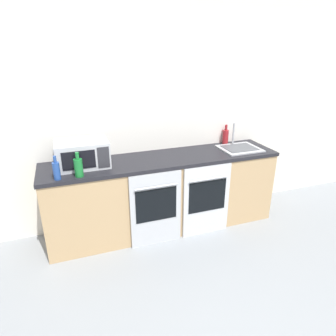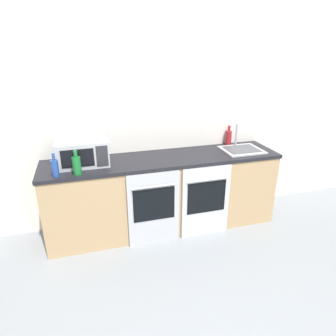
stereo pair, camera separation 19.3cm
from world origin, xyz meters
The scene contains 9 objects.
wall_back centered at (0.00, 2.33, 1.30)m, with size 10.00×0.06×2.60m.
counter_back centered at (0.00, 2.01, 0.45)m, with size 2.67×0.61×0.89m.
oven_left centered at (-0.19, 1.70, 0.43)m, with size 0.56×0.06×0.85m.
oven_right centered at (0.40, 1.70, 0.43)m, with size 0.56×0.06×0.85m.
microwave centered at (-0.87, 2.06, 1.02)m, with size 0.53×0.39×0.27m.
bottle_green centered at (-0.93, 1.79, 0.98)m, with size 0.08×0.08×0.24m.
bottle_red centered at (0.91, 2.25, 0.99)m, with size 0.08×0.08×0.25m.
bottle_blue centered at (-1.13, 1.78, 0.98)m, with size 0.07×0.07×0.23m.
sink centered at (0.97, 2.00, 0.91)m, with size 0.47×0.41×0.29m.
Camera 1 is at (-1.01, -0.97, 2.03)m, focal length 32.00 mm.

